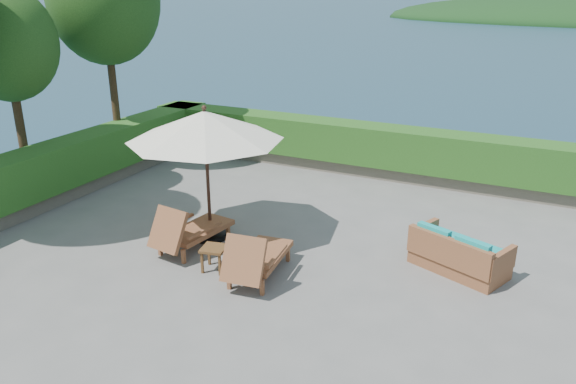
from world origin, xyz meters
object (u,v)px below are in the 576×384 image
at_px(lounge_left, 189,230).
at_px(lounge_right, 256,257).
at_px(wicker_loveseat, 458,255).
at_px(side_table, 214,251).
at_px(patio_umbrella, 205,127).

height_order(lounge_left, lounge_right, lounge_left).
distance_m(lounge_right, wicker_loveseat, 3.55).
bearing_deg(lounge_left, side_table, -21.08).
xyz_separation_m(patio_umbrella, lounge_right, (1.66, -1.09, -1.86)).
relative_size(patio_umbrella, side_table, 7.12).
bearing_deg(patio_umbrella, side_table, -53.88).
bearing_deg(wicker_loveseat, lounge_right, -127.83).
distance_m(side_table, wicker_loveseat, 4.30).
bearing_deg(lounge_left, lounge_right, -6.37).
bearing_deg(lounge_right, wicker_loveseat, 23.59).
distance_m(lounge_right, side_table, 0.83).
height_order(lounge_right, side_table, lounge_right).
relative_size(lounge_left, lounge_right, 1.01).
xyz_separation_m(patio_umbrella, side_table, (0.84, -1.15, -1.90)).
bearing_deg(lounge_right, lounge_left, 159.27).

